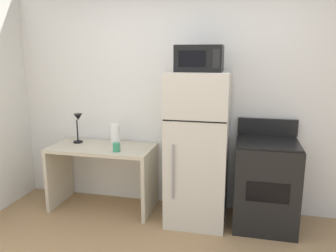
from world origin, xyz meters
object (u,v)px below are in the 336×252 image
Objects in this scene: desk at (103,165)px; paper_towel_roll at (115,134)px; desk_lamp at (78,123)px; refrigerator at (198,148)px; microwave at (200,58)px; oven_range at (266,183)px; coffee_mug at (116,147)px.

desk is 0.38m from paper_towel_roll.
desk_lamp is 1.45m from refrigerator.
refrigerator is 3.50× the size of microwave.
oven_range reaches higher than desk.
microwave is (0.00, -0.02, 0.94)m from refrigerator.
microwave is 1.46m from oven_range.
desk_lamp reaches higher than desk.
paper_towel_roll is at bearing 42.98° from desk.
microwave is (0.87, 0.10, 0.94)m from coffee_mug.
refrigerator reaches higher than desk.
desk is 1.83m from oven_range.
desk_lamp is at bearing 174.92° from microwave.
refrigerator is at bearing -1.62° from desk.
coffee_mug is at bearing -66.27° from paper_towel_roll.
microwave reaches higher than oven_range.
desk_lamp is 3.72× the size of coffee_mug.
desk_lamp is at bearing 177.76° from oven_range.
coffee_mug is (0.56, -0.23, -0.19)m from desk_lamp.
desk_lamp is at bearing 166.97° from desk.
microwave is at bearing -2.71° from desk.
paper_towel_roll is at bearing 113.73° from coffee_mug.
microwave is 0.42× the size of oven_range.
oven_range is at bearing -0.29° from desk.
refrigerator is (1.44, -0.11, -0.18)m from desk_lamp.
coffee_mug is at bearing -171.87° from refrigerator.
desk_lamp is 0.77× the size of microwave.
desk is at bearing -13.03° from desk_lamp.
microwave is (1.11, -0.05, 1.22)m from desk.
oven_range reaches higher than paper_towel_roll.
desk_lamp is at bearing 157.75° from coffee_mug.
paper_towel_roll is at bearing 5.02° from desk_lamp.
microwave reaches higher than refrigerator.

